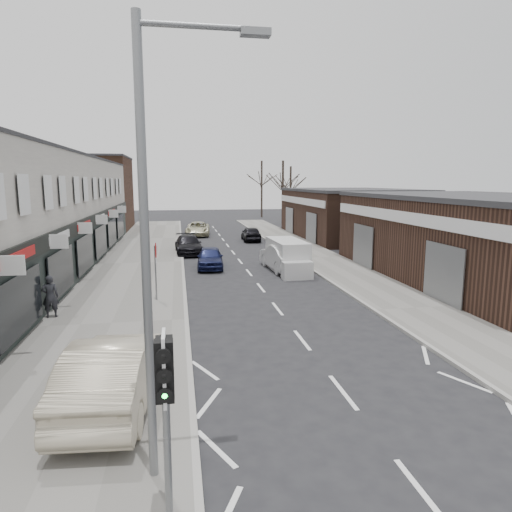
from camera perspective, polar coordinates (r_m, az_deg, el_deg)
name	(u,v)px	position (r m, az deg, el deg)	size (l,w,h in m)	color
ground	(375,433)	(11.04, 14.66, -20.61)	(160.00, 160.00, 0.00)	black
pavement_left	(139,263)	(31.24, -14.37, -0.90)	(5.50, 64.00, 0.12)	slate
pavement_right	(320,258)	(32.67, 8.04, -0.26)	(3.50, 64.00, 0.12)	slate
shop_terrace_left	(13,215)	(29.74, -28.14, 4.56)	(8.00, 41.00, 7.10)	beige
brick_block_far	(92,194)	(54.49, -19.77, 7.26)	(8.00, 10.00, 8.00)	#472C1E
right_unit_near	(482,240)	(28.30, 26.39, 1.85)	(10.00, 18.00, 4.50)	#3A241A
right_unit_far	(349,214)	(45.90, 11.60, 5.15)	(10.00, 16.00, 4.50)	#3A241A
tree_far_a	(282,224)	(58.42, 3.33, 3.97)	(3.60, 3.60, 8.00)	#382D26
tree_far_b	(290,220)	(64.81, 4.29, 4.49)	(3.60, 3.60, 7.50)	#382D26
tree_far_c	(262,217)	(70.03, 0.71, 4.87)	(3.60, 3.60, 8.50)	#382D26
traffic_light	(165,384)	(7.32, -11.29, -15.44)	(0.28, 0.60, 3.10)	slate
street_lamp	(155,231)	(7.92, -12.49, 3.03)	(2.23, 0.22, 8.00)	slate
warning_sign	(156,255)	(20.94, -12.40, 0.17)	(0.12, 0.80, 2.70)	slate
white_van	(288,257)	(27.79, 4.00, -0.10)	(1.91, 5.00, 1.92)	silver
sedan_on_pavement	(113,372)	(11.76, -17.41, -13.62)	(1.77, 5.09, 1.68)	#BCB196
pedestrian	(50,296)	(19.80, -24.33, -4.62)	(0.62, 0.41, 1.70)	black
parked_car_left_a	(210,258)	(28.99, -5.75, -0.21)	(1.59, 3.95, 1.34)	#141A40
parked_car_left_b	(189,245)	(34.97, -8.42, 1.40)	(1.94, 4.76, 1.38)	black
parked_car_left_c	(198,229)	(46.51, -7.29, 3.38)	(2.29, 4.97, 1.38)	#BEB998
parked_car_right_a	(283,257)	(28.31, 3.35, -0.11)	(1.73, 4.97, 1.64)	beige
parked_car_right_b	(251,234)	(42.07, -0.62, 2.80)	(1.58, 3.92, 1.34)	black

